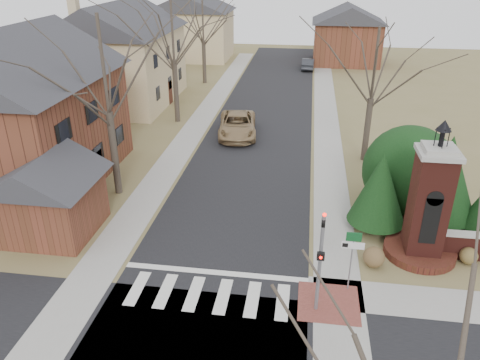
% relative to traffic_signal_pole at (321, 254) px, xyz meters
% --- Properties ---
extents(ground, '(120.00, 120.00, 0.00)m').
position_rel_traffic_signal_pole_xyz_m(ground, '(-4.30, -0.57, -2.59)').
color(ground, brown).
rests_on(ground, ground).
extents(main_street, '(8.00, 70.00, 0.01)m').
position_rel_traffic_signal_pole_xyz_m(main_street, '(-4.30, 21.43, -2.58)').
color(main_street, black).
rests_on(main_street, ground).
extents(crosswalk_zone, '(8.00, 2.20, 0.02)m').
position_rel_traffic_signal_pole_xyz_m(crosswalk_zone, '(-4.30, 0.23, -2.58)').
color(crosswalk_zone, silver).
rests_on(crosswalk_zone, ground).
extents(stop_bar, '(8.00, 0.35, 0.02)m').
position_rel_traffic_signal_pole_xyz_m(stop_bar, '(-4.30, 1.73, -2.58)').
color(stop_bar, silver).
rests_on(stop_bar, ground).
extents(sidewalk_right_main, '(2.00, 60.00, 0.02)m').
position_rel_traffic_signal_pole_xyz_m(sidewalk_right_main, '(0.90, 21.43, -2.58)').
color(sidewalk_right_main, gray).
rests_on(sidewalk_right_main, ground).
extents(sidewalk_left, '(2.00, 60.00, 0.02)m').
position_rel_traffic_signal_pole_xyz_m(sidewalk_left, '(-9.50, 21.43, -2.58)').
color(sidewalk_left, gray).
rests_on(sidewalk_left, ground).
extents(curb_apron, '(2.40, 2.40, 0.02)m').
position_rel_traffic_signal_pole_xyz_m(curb_apron, '(0.50, 0.43, -2.57)').
color(curb_apron, brown).
rests_on(curb_apron, ground).
extents(traffic_signal_pole, '(0.28, 0.41, 4.50)m').
position_rel_traffic_signal_pole_xyz_m(traffic_signal_pole, '(0.00, 0.00, 0.00)').
color(traffic_signal_pole, slate).
rests_on(traffic_signal_pole, ground).
extents(sign_post, '(0.90, 0.07, 2.75)m').
position_rel_traffic_signal_pole_xyz_m(sign_post, '(1.29, 1.41, -0.64)').
color(sign_post, slate).
rests_on(sign_post, ground).
extents(brick_gate_monument, '(3.20, 3.20, 6.47)m').
position_rel_traffic_signal_pole_xyz_m(brick_gate_monument, '(4.70, 4.42, -0.42)').
color(brick_gate_monument, '#4F1D17').
rests_on(brick_gate_monument, ground).
extents(house_brick_left, '(9.80, 11.80, 9.42)m').
position_rel_traffic_signal_pole_xyz_m(house_brick_left, '(-17.31, 9.42, 2.07)').
color(house_brick_left, brown).
rests_on(house_brick_left, ground).
extents(house_stucco_left, '(9.80, 12.80, 9.28)m').
position_rel_traffic_signal_pole_xyz_m(house_stucco_left, '(-17.80, 26.42, 2.01)').
color(house_stucco_left, beige).
rests_on(house_stucco_left, ground).
extents(garage_left, '(4.80, 4.80, 4.29)m').
position_rel_traffic_signal_pole_xyz_m(garage_left, '(-12.82, 3.92, -0.35)').
color(garage_left, brown).
rests_on(garage_left, ground).
extents(house_distant_left, '(10.80, 8.80, 8.53)m').
position_rel_traffic_signal_pole_xyz_m(house_distant_left, '(-16.31, 47.42, 1.66)').
color(house_distant_left, beige).
rests_on(house_distant_left, ground).
extents(house_distant_right, '(8.80, 8.80, 7.30)m').
position_rel_traffic_signal_pole_xyz_m(house_distant_right, '(3.69, 47.42, 1.06)').
color(house_distant_right, brown).
rests_on(house_distant_right, ground).
extents(evergreen_near, '(2.80, 2.80, 4.10)m').
position_rel_traffic_signal_pole_xyz_m(evergreen_near, '(2.90, 6.43, -0.29)').
color(evergreen_near, '#473D33').
rests_on(evergreen_near, ground).
extents(evergreen_mid, '(3.40, 3.40, 4.70)m').
position_rel_traffic_signal_pole_xyz_m(evergreen_mid, '(6.20, 7.63, 0.01)').
color(evergreen_mid, '#473D33').
rests_on(evergreen_mid, ground).
extents(evergreen_mass, '(4.80, 4.80, 4.80)m').
position_rel_traffic_signal_pole_xyz_m(evergreen_mass, '(4.70, 8.93, -0.19)').
color(evergreen_mass, black).
rests_on(evergreen_mass, ground).
extents(bare_tree_0, '(8.05, 8.05, 11.15)m').
position_rel_traffic_signal_pole_xyz_m(bare_tree_0, '(-11.30, 8.43, 5.11)').
color(bare_tree_0, '#473D33').
rests_on(bare_tree_0, ground).
extents(bare_tree_1, '(8.40, 8.40, 11.64)m').
position_rel_traffic_signal_pole_xyz_m(bare_tree_1, '(-11.30, 21.43, 5.44)').
color(bare_tree_1, '#473D33').
rests_on(bare_tree_1, ground).
extents(bare_tree_2, '(7.35, 7.35, 10.19)m').
position_rel_traffic_signal_pole_xyz_m(bare_tree_2, '(-11.80, 34.43, 4.44)').
color(bare_tree_2, '#473D33').
rests_on(bare_tree_2, ground).
extents(bare_tree_3, '(7.00, 7.00, 9.70)m').
position_rel_traffic_signal_pole_xyz_m(bare_tree_3, '(3.20, 15.43, 4.10)').
color(bare_tree_3, '#473D33').
rests_on(bare_tree_3, ground).
extents(pickup_truck, '(3.44, 6.20, 1.64)m').
position_rel_traffic_signal_pole_xyz_m(pickup_truck, '(-5.90, 18.86, -1.77)').
color(pickup_truck, '#967951').
rests_on(pickup_truck, ground).
extents(distant_car, '(1.54, 4.05, 1.32)m').
position_rel_traffic_signal_pole_xyz_m(distant_car, '(-0.90, 42.69, -1.93)').
color(distant_car, '#2E3035').
rests_on(distant_car, ground).
extents(dry_shrub_left, '(0.94, 0.94, 0.94)m').
position_rel_traffic_signal_pole_xyz_m(dry_shrub_left, '(2.50, 3.21, -2.11)').
color(dry_shrub_left, brown).
rests_on(dry_shrub_left, ground).
extents(dry_shrub_right, '(0.78, 0.78, 0.78)m').
position_rel_traffic_signal_pole_xyz_m(dry_shrub_right, '(6.70, 4.03, -2.19)').
color(dry_shrub_right, brown).
rests_on(dry_shrub_right, ground).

